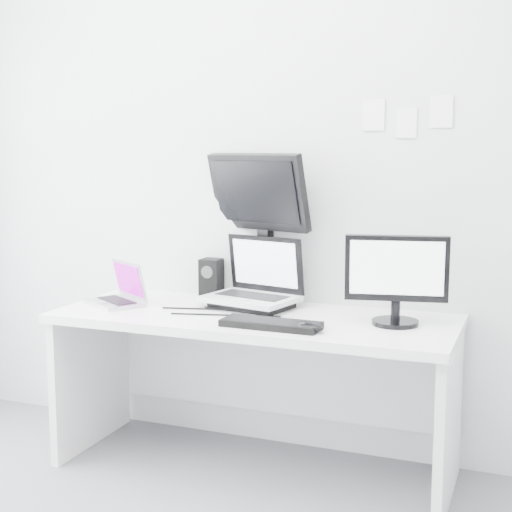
% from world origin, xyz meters
% --- Properties ---
extents(back_wall, '(3.60, 0.00, 3.60)m').
position_xyz_m(back_wall, '(0.00, 1.60, 1.35)').
color(back_wall, silver).
rests_on(back_wall, ground).
extents(desk, '(1.80, 0.70, 0.73)m').
position_xyz_m(desk, '(0.00, 1.25, 0.36)').
color(desk, white).
rests_on(desk, ground).
extents(macbook, '(0.36, 0.34, 0.22)m').
position_xyz_m(macbook, '(-0.70, 1.21, 0.84)').
color(macbook, '#A9A9AD').
rests_on(macbook, desk).
extents(speaker, '(0.11, 0.11, 0.20)m').
position_xyz_m(speaker, '(-0.34, 1.53, 0.83)').
color(speaker, black).
rests_on(speaker, desk).
extents(dell_laptop, '(0.47, 0.40, 0.34)m').
position_xyz_m(dell_laptop, '(-0.07, 1.37, 0.90)').
color(dell_laptop, silver).
rests_on(dell_laptop, desk).
extents(rear_monitor, '(0.58, 0.35, 0.74)m').
position_xyz_m(rear_monitor, '(-0.08, 1.55, 1.10)').
color(rear_monitor, black).
rests_on(rear_monitor, desk).
extents(samsung_monitor, '(0.46, 0.28, 0.39)m').
position_xyz_m(samsung_monitor, '(0.63, 1.29, 0.93)').
color(samsung_monitor, black).
rests_on(samsung_monitor, desk).
extents(keyboard, '(0.42, 0.16, 0.03)m').
position_xyz_m(keyboard, '(0.16, 1.05, 0.74)').
color(keyboard, black).
rests_on(keyboard, desk).
extents(mouse, '(0.12, 0.09, 0.04)m').
position_xyz_m(mouse, '(0.33, 1.03, 0.75)').
color(mouse, black).
rests_on(mouse, desk).
extents(wall_note_0, '(0.10, 0.00, 0.14)m').
position_xyz_m(wall_note_0, '(0.45, 1.59, 1.62)').
color(wall_note_0, white).
rests_on(wall_note_0, back_wall).
extents(wall_note_1, '(0.09, 0.00, 0.13)m').
position_xyz_m(wall_note_1, '(0.60, 1.59, 1.58)').
color(wall_note_1, white).
rests_on(wall_note_1, back_wall).
extents(wall_note_2, '(0.10, 0.00, 0.14)m').
position_xyz_m(wall_note_2, '(0.75, 1.59, 1.63)').
color(wall_note_2, white).
rests_on(wall_note_2, back_wall).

